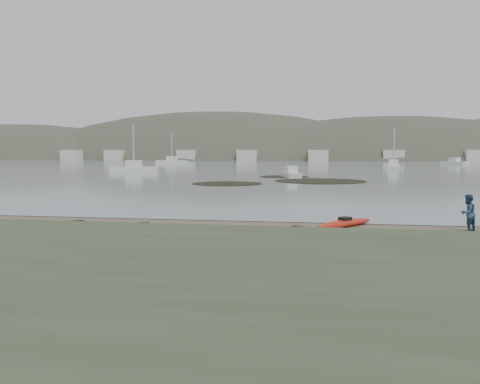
# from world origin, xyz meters

# --- Properties ---
(ground) EXTENTS (600.00, 600.00, 0.00)m
(ground) POSITION_xyz_m (0.00, 0.00, 0.00)
(ground) COLOR tan
(ground) RESTS_ON ground
(wet_sand) EXTENTS (60.00, 60.00, 0.00)m
(wet_sand) POSITION_xyz_m (0.00, -0.30, 0.00)
(wet_sand) COLOR brown
(wet_sand) RESTS_ON ground
(water) EXTENTS (1200.00, 1200.00, 0.00)m
(water) POSITION_xyz_m (0.00, 300.00, 0.01)
(water) COLOR slate
(water) RESTS_ON ground
(bluff) EXTENTS (60.00, 8.00, 2.00)m
(bluff) POSITION_xyz_m (0.00, -17.50, 1.00)
(bluff) COLOR #475138
(bluff) RESTS_ON ground
(kayaks) EXTENTS (24.63, 10.68, 0.34)m
(kayaks) POSITION_xyz_m (-0.27, -4.27, 0.17)
(kayaks) COLOR yellow
(kayaks) RESTS_ON ground
(person_east) EXTENTS (1.01, 0.98, 1.65)m
(person_east) POSITION_xyz_m (10.38, -1.26, 0.82)
(person_east) COLOR navy
(person_east) RESTS_ON ground
(kelp_mats) EXTENTS (19.12, 22.05, 0.04)m
(kelp_mats) POSITION_xyz_m (0.75, 32.76, 0.03)
(kelp_mats) COLOR black
(kelp_mats) RESTS_ON water
(moored_boats) EXTENTS (80.76, 70.75, 1.19)m
(moored_boats) POSITION_xyz_m (-4.60, 77.12, 0.54)
(moored_boats) COLOR silver
(moored_boats) RESTS_ON ground
(far_hills) EXTENTS (550.00, 135.00, 80.00)m
(far_hills) POSITION_xyz_m (39.38, 193.97, -15.93)
(far_hills) COLOR #384235
(far_hills) RESTS_ON ground
(far_town) EXTENTS (199.00, 5.00, 4.00)m
(far_town) POSITION_xyz_m (6.00, 145.00, 2.00)
(far_town) COLOR beige
(far_town) RESTS_ON ground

